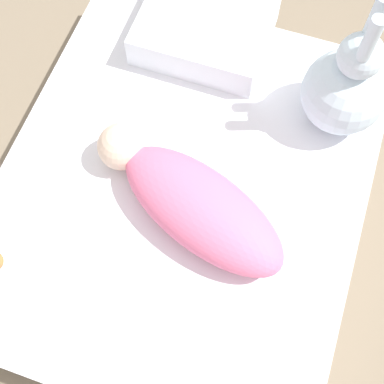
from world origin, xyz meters
name	(u,v)px	position (x,y,z in m)	size (l,w,h in m)	color
ground_plane	(183,204)	(0.00, 0.00, 0.00)	(12.00, 12.00, 0.00)	#7A6B56
bed_mattress	(183,193)	(0.00, 0.00, 0.07)	(1.11, 0.91, 0.15)	white
swaddled_baby	(191,200)	(-0.07, -0.04, 0.21)	(0.35, 0.55, 0.13)	pink
pillow	(205,30)	(0.44, 0.09, 0.19)	(0.29, 0.36, 0.10)	white
bunny_plush	(346,87)	(0.32, -0.32, 0.28)	(0.22, 0.22, 0.40)	silver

